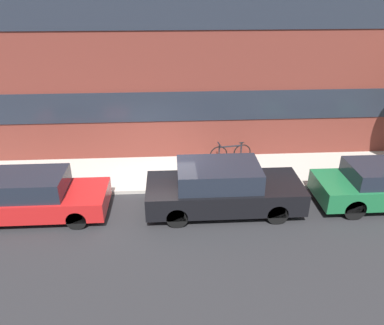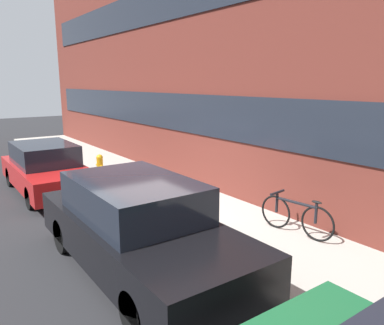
{
  "view_description": "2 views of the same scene",
  "coord_description": "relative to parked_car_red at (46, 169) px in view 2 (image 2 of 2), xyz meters",
  "views": [
    {
      "loc": [
        0.43,
        -10.59,
        6.29
      ],
      "look_at": [
        1.07,
        0.02,
        1.08
      ],
      "focal_mm": 35.0,
      "sensor_mm": 36.0,
      "label": 1
    },
    {
      "loc": [
        7.0,
        -3.63,
        3.0
      ],
      "look_at": [
        1.34,
        0.41,
        1.51
      ],
      "focal_mm": 35.0,
      "sensor_mm": 36.0,
      "label": 2
    }
  ],
  "objects": [
    {
      "name": "parked_car_black",
      "position": [
        5.47,
        0.0,
        0.08
      ],
      "size": [
        4.59,
        1.81,
        1.49
      ],
      "color": "black",
      "rests_on": "ground_plane"
    },
    {
      "name": "parked_car_red",
      "position": [
        0.0,
        0.0,
        0.0
      ],
      "size": [
        4.04,
        1.64,
        1.35
      ],
      "color": "#AD1919",
      "rests_on": "ground_plane"
    },
    {
      "name": "ground_plane",
      "position": [
        3.57,
        1.05,
        -0.66
      ],
      "size": [
        56.0,
        56.0,
        0.0
      ],
      "primitive_type": "plane",
      "color": "#232326"
    },
    {
      "name": "sidewalk_strip",
      "position": [
        3.57,
        2.33,
        -0.6
      ],
      "size": [
        28.0,
        2.56,
        0.12
      ],
      "color": "#A8A399",
      "rests_on": "ground_plane"
    },
    {
      "name": "rowhouse_facade",
      "position": [
        3.57,
        4.05,
        4.19
      ],
      "size": [
        28.0,
        1.02,
        9.68
      ],
      "color": "maroon",
      "rests_on": "ground_plane"
    },
    {
      "name": "bicycle",
      "position": [
        6.18,
        3.0,
        -0.15
      ],
      "size": [
        1.57,
        0.44,
        0.77
      ],
      "rotation": [
        0.0,
        0.0,
        3.28
      ],
      "color": "black",
      "rests_on": "sidewalk_strip"
    },
    {
      "name": "fire_hydrant",
      "position": [
        -0.17,
        1.62,
        -0.17
      ],
      "size": [
        0.49,
        0.27,
        0.73
      ],
      "color": "gold",
      "rests_on": "sidewalk_strip"
    }
  ]
}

